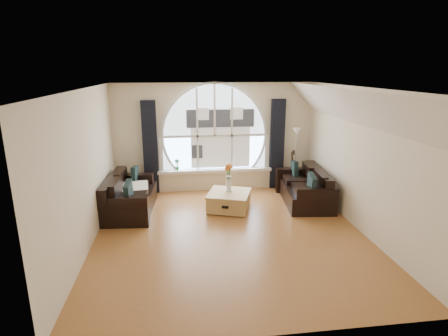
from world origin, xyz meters
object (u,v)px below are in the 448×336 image
potted_plant (177,165)px  sofa_right (304,186)px  sofa_left (130,194)px  floor_lamp (295,159)px  guitar (291,169)px  coffee_chest (229,200)px  vase_flowers (229,174)px

potted_plant → sofa_right: bearing=-22.6°
sofa_left → floor_lamp: 4.15m
guitar → floor_lamp: bearing=-9.9°
coffee_chest → floor_lamp: size_ratio=0.55×
sofa_left → sofa_right: bearing=5.2°
sofa_right → sofa_left: bearing=-172.8°
sofa_left → coffee_chest: 2.16m
sofa_right → vase_flowers: 1.82m
vase_flowers → potted_plant: vase_flowers is taller
coffee_chest → guitar: bearing=52.1°
vase_flowers → floor_lamp: floor_lamp is taller
coffee_chest → floor_lamp: 2.27m
sofa_left → coffee_chest: (2.14, -0.16, -0.18)m
guitar → potted_plant: size_ratio=3.60×
coffee_chest → floor_lamp: bearing=50.4°
floor_lamp → potted_plant: size_ratio=5.43×
sofa_right → vase_flowers: vase_flowers is taller
sofa_right → guitar: guitar is taller
sofa_right → potted_plant: size_ratio=5.99×
coffee_chest → vase_flowers: vase_flowers is taller
guitar → potted_plant: (-2.90, 0.24, 0.17)m
floor_lamp → sofa_left: bearing=-166.1°
coffee_chest → potted_plant: size_ratio=3.01×
sofa_right → coffee_chest: size_ratio=1.99×
sofa_right → vase_flowers: (-1.78, -0.12, 0.38)m
sofa_right → coffee_chest: sofa_right is taller
potted_plant → vase_flowers: bearing=-49.7°
sofa_left → guitar: size_ratio=1.70×
coffee_chest → guitar: size_ratio=0.84×
vase_flowers → potted_plant: bearing=130.3°
floor_lamp → guitar: 0.28m
potted_plant → sofa_left: bearing=-129.4°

